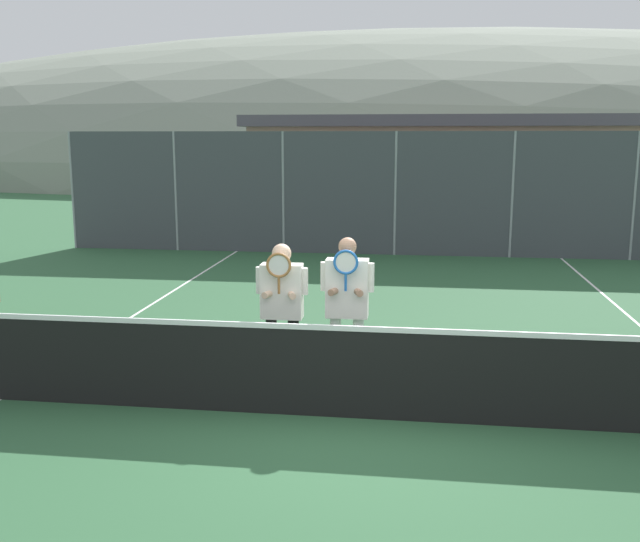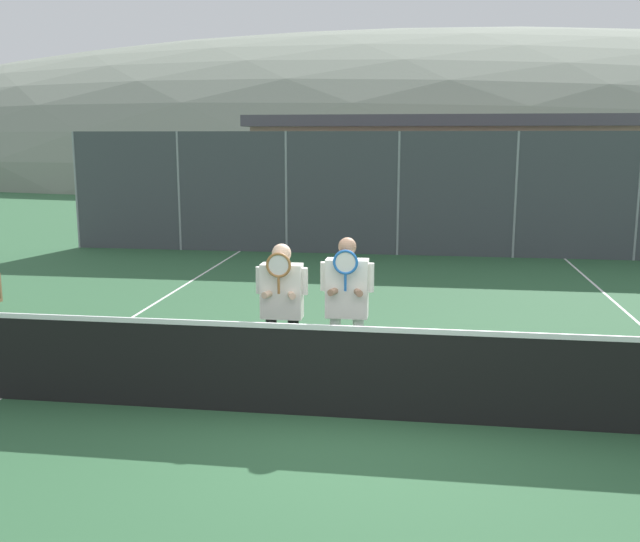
# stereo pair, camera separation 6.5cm
# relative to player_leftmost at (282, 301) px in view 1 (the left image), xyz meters

# --- Properties ---
(ground_plane) EXTENTS (120.00, 120.00, 0.00)m
(ground_plane) POSITION_rel_player_leftmost_xyz_m (0.99, -0.93, -1.02)
(ground_plane) COLOR #2D5B38
(hill_distant) EXTENTS (117.48, 65.27, 22.84)m
(hill_distant) POSITION_rel_player_leftmost_xyz_m (0.99, 57.69, -1.02)
(hill_distant) COLOR gray
(hill_distant) RESTS_ON ground_plane
(clubhouse_building) EXTENTS (13.67, 5.50, 3.59)m
(clubhouse_building) POSITION_rel_player_leftmost_xyz_m (2.63, 17.24, 0.80)
(clubhouse_building) COLOR tan
(clubhouse_building) RESTS_ON ground_plane
(fence_back) EXTENTS (16.94, 0.06, 3.04)m
(fence_back) POSITION_rel_player_leftmost_xyz_m (0.99, 9.73, 0.50)
(fence_back) COLOR gray
(fence_back) RESTS_ON ground_plane
(tennis_net) EXTENTS (10.87, 0.09, 1.10)m
(tennis_net) POSITION_rel_player_leftmost_xyz_m (0.99, -0.93, -0.51)
(tennis_net) COLOR gray
(tennis_net) RESTS_ON ground_plane
(court_line_left_sideline) EXTENTS (0.05, 16.00, 0.01)m
(court_line_left_sideline) POSITION_rel_player_leftmost_xyz_m (-3.05, 2.07, -1.01)
(court_line_left_sideline) COLOR white
(court_line_left_sideline) RESTS_ON ground_plane
(player_leftmost) EXTENTS (0.62, 0.34, 1.69)m
(player_leftmost) POSITION_rel_player_leftmost_xyz_m (0.00, 0.00, 0.00)
(player_leftmost) COLOR black
(player_leftmost) RESTS_ON ground_plane
(player_center_left) EXTENTS (0.62, 0.34, 1.78)m
(player_center_left) POSITION_rel_player_leftmost_xyz_m (0.76, -0.02, 0.04)
(player_center_left) COLOR white
(player_center_left) RESTS_ON ground_plane
(car_far_left) EXTENTS (4.34, 2.03, 1.85)m
(car_far_left) POSITION_rel_player_leftmost_xyz_m (-3.98, 12.55, -0.08)
(car_far_left) COLOR slate
(car_far_left) RESTS_ON ground_plane
(car_left_of_center) EXTENTS (4.32, 2.10, 1.76)m
(car_left_of_center) POSITION_rel_player_leftmost_xyz_m (0.95, 12.80, -0.12)
(car_left_of_center) COLOR maroon
(car_left_of_center) RESTS_ON ground_plane
(car_center) EXTENTS (4.66, 2.01, 1.73)m
(car_center) POSITION_rel_player_leftmost_xyz_m (6.03, 12.54, -0.13)
(car_center) COLOR black
(car_center) RESTS_ON ground_plane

